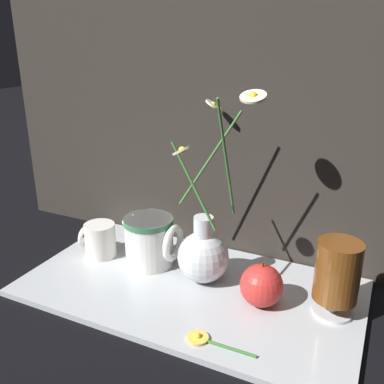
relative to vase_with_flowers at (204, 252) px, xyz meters
name	(u,v)px	position (x,y,z in m)	size (l,w,h in m)	color
ground_plane	(190,290)	(-0.02, -0.03, -0.08)	(6.00, 6.00, 0.00)	black
shelf	(190,288)	(-0.02, -0.03, -0.07)	(0.66, 0.35, 0.01)	#B2B7BC
vase_with_flowers	(204,252)	(0.00, 0.00, 0.00)	(0.19, 0.24, 0.38)	silver
yellow_mug	(99,240)	(-0.25, -0.01, -0.03)	(0.08, 0.07, 0.08)	silver
ceramic_pitcher	(150,239)	(-0.13, 0.01, 0.00)	(0.13, 0.11, 0.12)	white
tea_glass	(337,273)	(0.25, 0.00, 0.02)	(0.08, 0.08, 0.14)	silver
orange_fruit	(262,284)	(0.13, -0.03, -0.02)	(0.08, 0.08, 0.09)	red
loose_daisy	(206,340)	(0.08, -0.17, -0.06)	(0.12, 0.04, 0.01)	#336B2D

